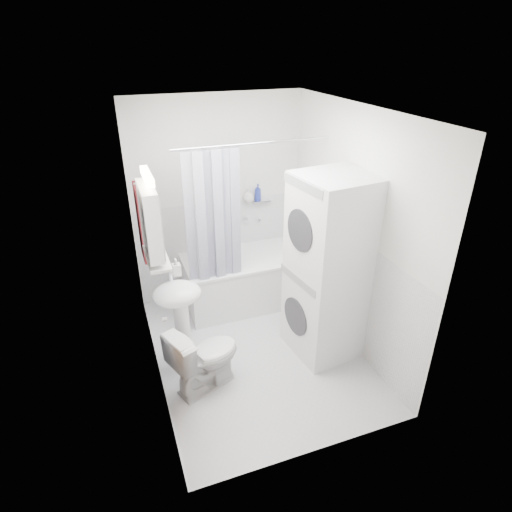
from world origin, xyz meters
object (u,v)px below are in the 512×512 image
object	(u,v)px
bathtub	(252,276)
toilet	(205,357)
sink	(179,307)
washer_dryer	(329,269)

from	to	relation	value
bathtub	toilet	xyz separation A→B (m)	(-0.88, -1.22, -0.01)
sink	toilet	bearing A→B (deg)	-65.64
bathtub	toilet	distance (m)	1.51
washer_dryer	toilet	size ratio (longest dim) A/B	2.77
bathtub	sink	distance (m)	1.42
bathtub	toilet	size ratio (longest dim) A/B	2.39
sink	washer_dryer	size ratio (longest dim) A/B	0.56
bathtub	sink	world-z (taller)	sink
bathtub	toilet	bearing A→B (deg)	-125.77
sink	washer_dryer	world-z (taller)	washer_dryer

